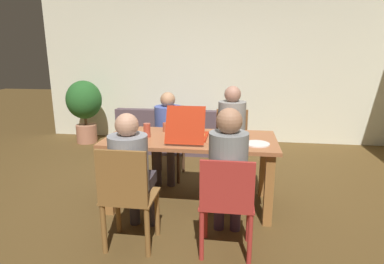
% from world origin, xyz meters
% --- Properties ---
extents(ground_plane, '(20.00, 20.00, 0.00)m').
position_xyz_m(ground_plane, '(0.00, 0.00, 0.00)').
color(ground_plane, brown).
extents(back_wall, '(6.48, 0.12, 2.78)m').
position_xyz_m(back_wall, '(0.00, 2.78, 1.39)').
color(back_wall, '#EAE8CD').
rests_on(back_wall, ground).
extents(dining_table, '(1.81, 0.84, 0.78)m').
position_xyz_m(dining_table, '(0.00, 0.00, 0.65)').
color(dining_table, '#A6613A').
rests_on(dining_table, ground).
extents(chair_0, '(0.44, 0.38, 0.87)m').
position_xyz_m(chair_0, '(0.42, -0.88, 0.50)').
color(chair_0, '#B2302A').
rests_on(chair_0, ground).
extents(person_0, '(0.32, 0.54, 1.25)m').
position_xyz_m(person_0, '(0.42, -0.74, 0.73)').
color(person_0, '#402C43').
rests_on(person_0, ground).
extents(chair_1, '(0.44, 0.39, 0.93)m').
position_xyz_m(chair_1, '(-0.41, -0.90, 0.50)').
color(chair_1, brown).
rests_on(chair_1, ground).
extents(person_1, '(0.33, 0.54, 1.19)m').
position_xyz_m(person_1, '(-0.41, -0.76, 0.70)').
color(person_1, '#372F36').
rests_on(person_1, ground).
extents(chair_2, '(0.44, 0.41, 0.92)m').
position_xyz_m(chair_2, '(0.42, 0.85, 0.52)').
color(chair_2, brown).
rests_on(chair_2, ground).
extents(person_2, '(0.35, 0.55, 1.25)m').
position_xyz_m(person_2, '(0.42, 0.71, 0.73)').
color(person_2, '#3D3E38').
rests_on(person_2, ground).
extents(chair_3, '(0.39, 0.46, 0.95)m').
position_xyz_m(chair_3, '(-0.41, 0.85, 0.52)').
color(chair_3, '#543620').
rests_on(chair_3, ground).
extents(person_3, '(0.35, 0.52, 1.16)m').
position_xyz_m(person_3, '(-0.41, 0.70, 0.69)').
color(person_3, '#413539').
rests_on(person_3, ground).
extents(pizza_box_0, '(0.39, 0.56, 0.37)m').
position_xyz_m(pizza_box_0, '(-0.02, -0.04, 0.83)').
color(pizza_box_0, '#B12910').
rests_on(pizza_box_0, dining_table).
extents(plate_0, '(0.24, 0.24, 0.01)m').
position_xyz_m(plate_0, '(0.44, 0.08, 0.78)').
color(plate_0, white).
rests_on(plate_0, dining_table).
extents(plate_1, '(0.25, 0.25, 0.01)m').
position_xyz_m(plate_1, '(0.69, -0.16, 0.78)').
color(plate_1, white).
rests_on(plate_1, dining_table).
extents(drinking_glass_0, '(0.07, 0.07, 0.15)m').
position_xyz_m(drinking_glass_0, '(-0.47, -0.04, 0.85)').
color(drinking_glass_0, '#B34532').
rests_on(drinking_glass_0, dining_table).
extents(drinking_glass_1, '(0.07, 0.07, 0.10)m').
position_xyz_m(drinking_glass_1, '(-0.32, 0.22, 0.83)').
color(drinking_glass_1, '#B34F33').
rests_on(drinking_glass_1, dining_table).
extents(drinking_glass_2, '(0.06, 0.06, 0.13)m').
position_xyz_m(drinking_glass_2, '(-0.82, 0.32, 0.84)').
color(drinking_glass_2, '#B14B2B').
rests_on(drinking_glass_2, dining_table).
extents(couch, '(1.73, 0.85, 0.75)m').
position_xyz_m(couch, '(-0.62, 2.00, 0.27)').
color(couch, '#54424A').
rests_on(couch, ground).
extents(potted_plant, '(0.64, 0.64, 1.16)m').
position_xyz_m(potted_plant, '(-2.30, 2.21, 0.72)').
color(potted_plant, '#BA775A').
rests_on(potted_plant, ground).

